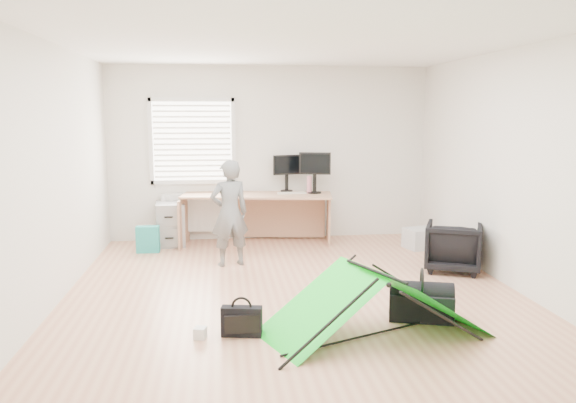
{
  "coord_description": "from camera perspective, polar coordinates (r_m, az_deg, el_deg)",
  "views": [
    {
      "loc": [
        -0.78,
        -6.05,
        1.97
      ],
      "look_at": [
        0.0,
        0.4,
        0.95
      ],
      "focal_mm": 35.0,
      "sensor_mm": 36.0,
      "label": 1
    }
  ],
  "objects": [
    {
      "name": "back_wall",
      "position": [
        8.86,
        -1.84,
        4.91
      ],
      "size": [
        5.0,
        0.02,
        2.7
      ],
      "primitive_type": "cube",
      "color": "silver",
      "rests_on": "ground"
    },
    {
      "name": "storage_crate",
      "position": [
        8.55,
        13.6,
        -3.63
      ],
      "size": [
        0.6,
        0.48,
        0.3
      ],
      "primitive_type": "cube",
      "rotation": [
        0.0,
        0.0,
        0.24
      ],
      "color": "silver",
      "rests_on": "ground"
    },
    {
      "name": "kite",
      "position": [
        5.13,
        8.78,
        -10.22
      ],
      "size": [
        2.09,
        1.51,
        0.59
      ],
      "primitive_type": null,
      "rotation": [
        0.0,
        0.0,
        0.39
      ],
      "color": "#14DA26",
      "rests_on": "ground"
    },
    {
      "name": "desk",
      "position": [
        8.56,
        -3.15,
        -1.77
      ],
      "size": [
        2.32,
        1.03,
        0.76
      ],
      "primitive_type": "cube",
      "rotation": [
        0.0,
        0.0,
        -0.15
      ],
      "color": "tan",
      "rests_on": "ground"
    },
    {
      "name": "radiator",
      "position": [
        8.86,
        -9.51,
        -1.07
      ],
      "size": [
        1.0,
        0.12,
        0.6
      ],
      "primitive_type": "cube",
      "color": "silver",
      "rests_on": "back_wall"
    },
    {
      "name": "person",
      "position": [
        7.31,
        -5.96,
        -1.18
      ],
      "size": [
        0.58,
        0.46,
        1.39
      ],
      "primitive_type": "imported",
      "rotation": [
        0.0,
        0.0,
        3.41
      ],
      "color": "slate",
      "rests_on": "ground"
    },
    {
      "name": "window",
      "position": [
        8.78,
        -9.68,
        6.06
      ],
      "size": [
        1.2,
        0.06,
        1.2
      ],
      "primitive_type": "cube",
      "color": "silver",
      "rests_on": "back_wall"
    },
    {
      "name": "monitor_right",
      "position": [
        8.57,
        2.72,
        2.37
      ],
      "size": [
        0.49,
        0.22,
        0.46
      ],
      "primitive_type": "cube",
      "rotation": [
        0.0,
        0.0,
        -0.26
      ],
      "color": "black",
      "rests_on": "desk"
    },
    {
      "name": "monitor_left",
      "position": [
        8.75,
        -0.14,
        2.39
      ],
      "size": [
        0.45,
        0.2,
        0.42
      ],
      "primitive_type": "cube",
      "rotation": [
        0.0,
        0.0,
        0.26
      ],
      "color": "black",
      "rests_on": "desk"
    },
    {
      "name": "ground",
      "position": [
        6.41,
        0.44,
        -8.97
      ],
      "size": [
        5.5,
        5.5,
        0.0
      ],
      "primitive_type": "plane",
      "color": "tan",
      "rests_on": "ground"
    },
    {
      "name": "office_chair",
      "position": [
        7.4,
        16.45,
        -4.43
      ],
      "size": [
        0.88,
        0.89,
        0.62
      ],
      "primitive_type": "imported",
      "rotation": [
        0.0,
        0.0,
        2.71
      ],
      "color": "black",
      "rests_on": "ground"
    },
    {
      "name": "thermos",
      "position": [
        8.58,
        2.17,
        1.73
      ],
      "size": [
        0.08,
        0.08,
        0.26
      ],
      "primitive_type": "cylinder",
      "rotation": [
        0.0,
        0.0,
        0.06
      ],
      "color": "#C26C7A",
      "rests_on": "desk"
    },
    {
      "name": "laptop_bag",
      "position": [
        5.14,
        -4.73,
        -12.04
      ],
      "size": [
        0.38,
        0.17,
        0.27
      ],
      "primitive_type": "cube",
      "rotation": [
        0.0,
        0.0,
        -0.18
      ],
      "color": "black",
      "rests_on": "ground"
    },
    {
      "name": "keyboard",
      "position": [
        8.53,
        0.4,
        0.87
      ],
      "size": [
        0.44,
        0.17,
        0.02
      ],
      "primitive_type": "cube",
      "rotation": [
        0.0,
        0.0,
        0.06
      ],
      "color": "beige",
      "rests_on": "desk"
    },
    {
      "name": "duffel_bag",
      "position": [
        5.67,
        13.35,
        -10.26
      ],
      "size": [
        0.67,
        0.47,
        0.26
      ],
      "primitive_type": "cube",
      "rotation": [
        0.0,
        0.0,
        -0.29
      ],
      "color": "black",
      "rests_on": "ground"
    },
    {
      "name": "filing_cabinet",
      "position": [
        8.67,
        -11.84,
        -2.22
      ],
      "size": [
        0.46,
        0.59,
        0.65
      ],
      "primitive_type": "cube",
      "rotation": [
        0.0,
        0.0,
        0.09
      ],
      "color": "gray",
      "rests_on": "ground"
    },
    {
      "name": "tote_bag",
      "position": [
        8.29,
        -14.04,
        -3.75
      ],
      "size": [
        0.33,
        0.15,
        0.38
      ],
      "primitive_type": "cube",
      "rotation": [
        0.0,
        0.0,
        -0.03
      ],
      "color": "teal",
      "rests_on": "ground"
    },
    {
      "name": "white_box",
      "position": [
        5.16,
        -8.92,
        -13.06
      ],
      "size": [
        0.12,
        0.12,
        0.1
      ],
      "primitive_type": "cube",
      "rotation": [
        0.0,
        0.0,
        -0.27
      ],
      "color": "silver",
      "rests_on": "ground"
    }
  ]
}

